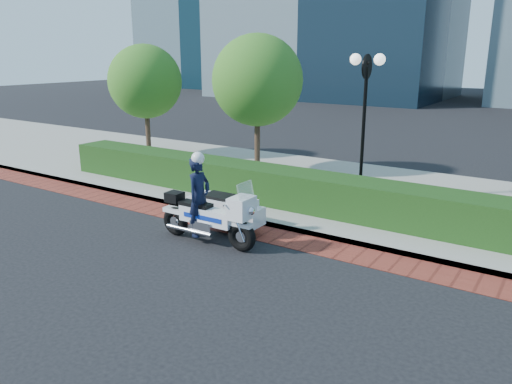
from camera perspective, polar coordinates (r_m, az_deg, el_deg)
The scene contains 8 objects.
ground at distance 11.39m, azimuth -3.09°, elevation -7.03°, with size 120.00×120.00×0.00m, color black.
brick_strip at distance 12.53m, azimuth 1.00°, elevation -4.80°, with size 60.00×1.00×0.01m, color maroon.
sidewalk at distance 16.31m, azimuth 9.50°, elevation 0.13°, with size 60.00×8.00×0.15m, color gray.
hedge_main at distance 14.07m, azimuth 5.60°, elevation 0.19°, with size 18.00×1.20×1.00m, color black.
lamppost at distance 14.68m, azimuth 12.33°, elevation 9.74°, with size 1.02×0.70×4.21m.
tree_a at distance 21.38m, azimuth -12.57°, elevation 12.21°, with size 3.00×3.00×4.58m.
tree_b at distance 17.86m, azimuth 0.15°, elevation 12.63°, with size 3.20×3.20×4.89m.
police_motorcycle at distance 12.14m, azimuth -4.94°, elevation -1.83°, with size 2.70×1.90×2.19m.
Camera 1 is at (6.28, -8.42, 4.40)m, focal length 35.00 mm.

